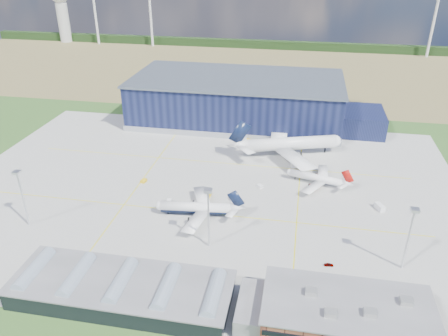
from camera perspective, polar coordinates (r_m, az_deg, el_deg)
ground at (r=183.09m, az=-3.03°, el=-4.11°), size 600.00×600.00×0.00m
apron at (r=191.44m, az=-2.34°, el=-2.57°), size 220.00×160.00×0.08m
farmland at (r=385.57m, az=4.69°, el=12.87°), size 600.00×220.00×0.01m
treeline at (r=462.38m, az=5.86°, el=15.74°), size 600.00×8.00×8.00m
horizon_dressing at (r=505.32m, az=-17.51°, el=19.16°), size 440.20×18.00×70.00m
hangar at (r=262.66m, az=2.32°, el=8.68°), size 145.00×62.00×26.10m
ops_building at (r=129.84m, az=15.72°, el=-18.17°), size 46.00×23.00×10.90m
glass_concourse at (r=136.97m, az=-11.79°, el=-15.37°), size 78.00×23.00×8.60m
light_mast_west at (r=175.49m, az=-25.01°, el=-2.57°), size 2.60×2.60×23.00m
light_mast_center at (r=148.18m, az=-2.06°, el=-5.32°), size 2.60×2.60×23.00m
light_mast_east at (r=150.08m, az=23.18°, el=-7.35°), size 2.60×2.60×23.00m
airliner_navy at (r=169.97m, az=-3.73°, el=-4.53°), size 39.02×38.33×11.64m
airliner_red at (r=195.93m, az=11.99°, el=-0.81°), size 37.30×36.84×9.91m
airliner_widebody at (r=219.60m, az=8.74°, el=3.98°), size 73.66×72.84×19.15m
gse_tug_a at (r=184.68m, az=-2.11°, el=-3.51°), size 2.41×3.75×1.52m
gse_tug_b at (r=198.63m, az=-10.45°, el=-1.66°), size 2.53×3.28×1.27m
gse_cart_a at (r=181.67m, az=-7.19°, el=-4.35°), size 2.43×3.21×1.26m
gse_van_b at (r=186.46m, az=19.68°, el=-4.82°), size 4.10×5.41×2.25m
gse_tug_c at (r=235.19m, az=3.05°, el=3.55°), size 3.17×4.04×1.55m
gse_cart_b at (r=192.04m, az=4.72°, el=-2.36°), size 3.12×3.12×1.15m
car_a at (r=151.99m, az=13.52°, el=-12.18°), size 3.21×1.64×1.05m
car_b at (r=143.05m, az=19.67°, el=-16.13°), size 3.72×1.86×1.17m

